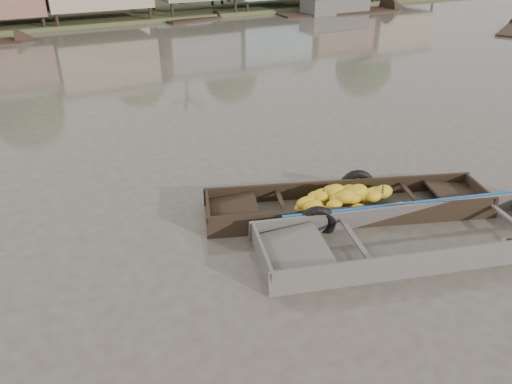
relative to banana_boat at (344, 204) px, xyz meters
name	(u,v)px	position (x,y,z in m)	size (l,w,h in m)	color
ground	(304,245)	(-1.52, -0.73, -0.19)	(120.00, 120.00, 0.00)	#474036
banana_boat	(344,204)	(0.00, 0.00, 0.00)	(6.45, 3.63, 0.90)	black
viewer_boat	(436,241)	(0.88, -1.90, -0.14)	(7.54, 3.88, 0.59)	#49433D
distant_boats	(280,16)	(12.37, 23.66, 0.02)	(45.87, 15.60, 1.38)	black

